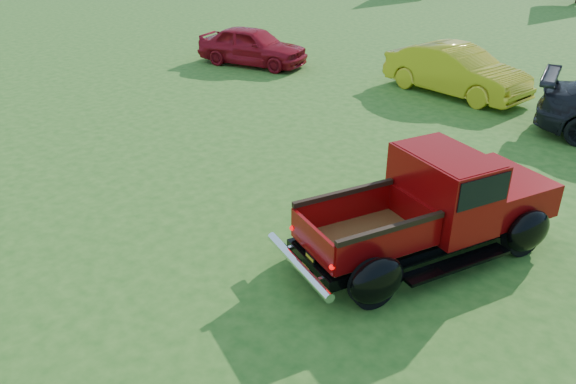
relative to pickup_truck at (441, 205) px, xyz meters
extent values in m
plane|color=#285718|center=(-1.72, -1.62, -0.79)|extent=(120.00, 120.00, 0.00)
cylinder|color=black|center=(-1.44, -1.31, -0.43)|extent=(0.49, 0.74, 0.72)
cylinder|color=black|center=(-0.06, -1.95, -0.43)|extent=(0.49, 0.74, 0.72)
cylinder|color=black|center=(-0.24, 1.29, -0.43)|extent=(0.49, 0.74, 0.72)
cylinder|color=black|center=(1.14, 0.66, -0.43)|extent=(0.49, 0.74, 0.72)
cube|color=black|center=(-0.13, -0.29, -0.39)|extent=(2.90, 4.35, 0.18)
cube|color=maroon|center=(0.49, 1.06, -0.02)|extent=(1.94, 1.86, 0.56)
cube|color=silver|center=(0.77, 1.68, -0.03)|extent=(1.32, 0.65, 0.45)
cube|color=maroon|center=(0.00, 0.00, 0.28)|extent=(1.88, 1.60, 1.16)
cube|color=black|center=(0.00, 0.00, 0.60)|extent=(1.87, 1.54, 0.45)
cube|color=maroon|center=(0.00, 0.00, 0.84)|extent=(1.78, 1.49, 0.07)
cube|color=brown|center=(-0.60, -1.30, -0.24)|extent=(1.85, 2.13, 0.04)
cube|color=maroon|center=(-1.15, -1.05, 0.00)|extent=(0.79, 1.65, 0.47)
cube|color=maroon|center=(-0.05, -1.56, 0.00)|extent=(0.79, 1.65, 0.47)
cube|color=maroon|center=(-0.23, -0.49, 0.00)|extent=(1.12, 0.55, 0.47)
cube|color=maroon|center=(-0.97, -2.12, 0.00)|extent=(1.12, 0.55, 0.47)
cube|color=black|center=(-1.15, -1.05, 0.28)|extent=(0.82, 1.66, 0.08)
cube|color=black|center=(-0.05, -1.56, 0.28)|extent=(0.82, 1.66, 0.08)
ellipsoid|color=black|center=(-1.52, -1.27, -0.32)|extent=(0.77, 1.03, 0.79)
ellipsoid|color=black|center=(0.02, -1.98, -0.32)|extent=(0.77, 1.03, 0.79)
ellipsoid|color=black|center=(-0.32, 1.33, -0.32)|extent=(0.77, 1.03, 0.79)
ellipsoid|color=black|center=(1.22, 0.62, -0.32)|extent=(0.77, 1.03, 0.79)
cube|color=black|center=(-0.92, 0.03, -0.49)|extent=(1.05, 1.83, 0.05)
cube|color=black|center=(0.62, -0.68, -0.49)|extent=(1.05, 1.83, 0.05)
cylinder|color=silver|center=(-1.07, -2.32, -0.34)|extent=(1.65, 0.86, 0.14)
cube|color=black|center=(-0.99, -2.15, -0.30)|extent=(0.25, 0.13, 0.13)
cube|color=gold|center=(-0.99, -2.16, -0.30)|extent=(0.20, 0.10, 0.09)
sphere|color=#CC0505|center=(-1.51, -1.90, -0.09)|extent=(0.08, 0.08, 0.08)
sphere|color=#CC0505|center=(-0.47, -2.38, -0.09)|extent=(0.08, 0.08, 0.08)
imported|color=maroon|center=(-10.22, 7.14, -0.13)|extent=(4.10, 2.26, 1.32)
imported|color=gold|center=(-3.22, 8.19, -0.08)|extent=(4.51, 2.31, 1.42)
camera|label=1|loc=(2.90, -7.63, 4.20)|focal=35.00mm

